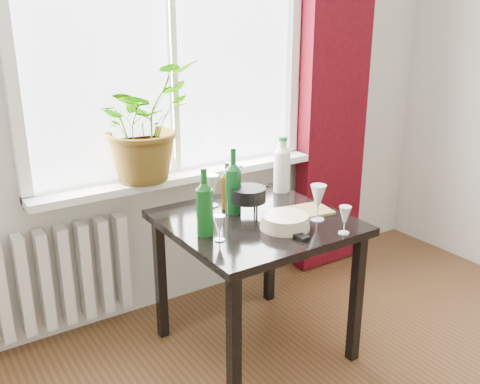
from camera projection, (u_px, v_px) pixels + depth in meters
window at (170, 34)px, 2.85m from camera, size 1.72×0.08×1.62m
windowsill at (181, 176)px, 3.04m from camera, size 1.72×0.20×0.04m
curtain at (335, 79)px, 3.45m from camera, size 0.50×0.12×2.56m
radiator at (55, 278)px, 2.82m from camera, size 0.80×0.10×0.55m
table at (255, 236)px, 2.68m from camera, size 0.85×0.85×0.74m
potted_plant at (142, 122)px, 2.82m from camera, size 0.73×0.70×0.63m
wine_bottle_left at (204, 201)px, 2.41m from camera, size 0.10×0.10×0.32m
wine_bottle_right at (233, 181)px, 2.67m from camera, size 0.09×0.09×0.34m
bottle_amber at (227, 185)px, 2.75m from camera, size 0.07×0.07×0.25m
cleaning_bottle at (282, 163)px, 3.00m from camera, size 0.12×0.12×0.33m
wineglass_front_right at (318, 202)px, 2.60m from camera, size 0.10×0.10×0.19m
wineglass_far_right at (345, 220)px, 2.45m from camera, size 0.08×0.08×0.14m
wineglass_back_center at (236, 181)px, 2.91m from camera, size 0.09×0.09×0.20m
wineglass_back_left at (212, 190)px, 2.80m from camera, size 0.08×0.08×0.17m
wineglass_front_left at (220, 228)px, 2.38m from camera, size 0.06×0.06×0.12m
plate_stack at (285, 222)px, 2.53m from camera, size 0.26×0.26×0.06m
fondue_pot at (248, 201)px, 2.69m from camera, size 0.23×0.21×0.14m
tv_remote at (295, 234)px, 2.45m from camera, size 0.06×0.16×0.02m
cutting_board at (303, 212)px, 2.72m from camera, size 0.30×0.22×0.01m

